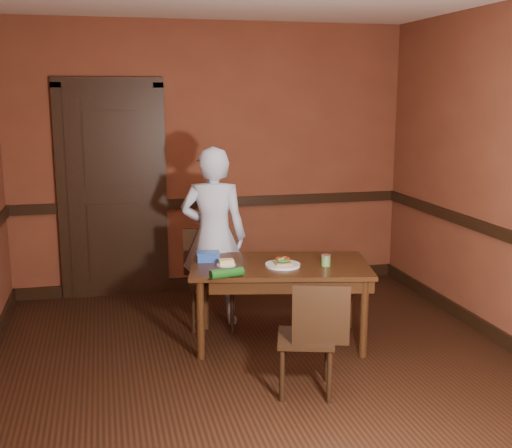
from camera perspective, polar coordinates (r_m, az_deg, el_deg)
name	(u,v)px	position (r m, az deg, el deg)	size (l,w,h in m)	color
floor	(267,376)	(4.74, 1.02, -13.38)	(4.00, 4.50, 0.01)	black
wall_back	(212,158)	(6.53, -3.92, 5.84)	(4.00, 0.02, 2.70)	brown
wall_front	(433,286)	(2.29, 15.46, -5.33)	(4.00, 0.02, 2.70)	brown
dado_back	(213,202)	(6.58, -3.84, 1.92)	(4.00, 0.03, 0.10)	black
baseboard_back	(214,281)	(6.77, -3.75, -5.11)	(4.00, 0.03, 0.12)	black
baseboard_right	(511,344)	(5.52, 21.71, -9.86)	(0.03, 4.50, 0.12)	black
door	(112,188)	(6.44, -12.65, 3.18)	(1.05, 0.07, 2.20)	black
dining_table	(280,303)	(5.23, 2.14, -7.05)	(1.41, 0.79, 0.66)	black
chair_far	(213,280)	(5.57, -3.81, -4.96)	(0.39, 0.39, 0.83)	black
chair_near	(306,336)	(4.38, 4.44, -9.89)	(0.37, 0.37, 0.80)	black
person	(214,236)	(5.58, -3.79, -1.09)	(0.57, 0.37, 1.56)	#AFC0D8
sandwich_plate	(283,264)	(5.06, 2.39, -3.54)	(0.28, 0.28, 0.07)	silver
sauce_jar	(326,260)	(5.09, 6.23, -3.22)	(0.08, 0.08, 0.09)	#51853D
cheese_saucer	(226,263)	(5.09, -2.66, -3.48)	(0.15, 0.15, 0.05)	silver
food_tub	(208,256)	(5.21, -4.27, -2.89)	(0.20, 0.14, 0.08)	#2954B4
wrapped_veg	(227,273)	(4.75, -2.62, -4.37)	(0.07, 0.07, 0.25)	#164D16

